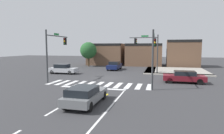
# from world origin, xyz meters

# --- Properties ---
(ground_plane) EXTENTS (120.00, 120.00, 0.00)m
(ground_plane) POSITION_xyz_m (0.00, 0.00, 0.00)
(ground_plane) COLOR #353538
(crosswalk_near) EXTENTS (11.47, 3.09, 0.01)m
(crosswalk_near) POSITION_xyz_m (-0.00, -4.50, 0.00)
(crosswalk_near) COLOR silver
(crosswalk_near) RESTS_ON ground_plane
(lane_markings) EXTENTS (6.80, 18.75, 0.01)m
(lane_markings) POSITION_xyz_m (1.16, -11.43, 0.00)
(lane_markings) COLOR white
(lane_markings) RESTS_ON ground_plane
(bike_detector_marking) EXTENTS (0.99, 0.99, 0.01)m
(bike_detector_marking) POSITION_xyz_m (1.74, -8.65, 0.00)
(bike_detector_marking) COLOR yellow
(bike_detector_marking) RESTS_ON ground_plane
(curb_corner_northeast) EXTENTS (10.00, 10.60, 0.15)m
(curb_corner_northeast) POSITION_xyz_m (8.49, 9.42, 0.07)
(curb_corner_northeast) COLOR #9E998E
(curb_corner_northeast) RESTS_ON ground_plane
(storefront_row) EXTENTS (24.12, 6.91, 5.58)m
(storefront_row) POSITION_xyz_m (2.09, 18.98, 2.56)
(storefront_row) COLOR brown
(storefront_row) RESTS_ON ground_plane
(traffic_signal_southwest) EXTENTS (0.32, 5.01, 6.02)m
(traffic_signal_southwest) POSITION_xyz_m (-5.98, -3.21, 4.08)
(traffic_signal_southwest) COLOR #383A3D
(traffic_signal_southwest) RESTS_ON ground_plane
(traffic_signal_northeast) EXTENTS (4.44, 0.32, 5.98)m
(traffic_signal_northeast) POSITION_xyz_m (4.50, 5.97, 4.11)
(traffic_signal_northeast) COLOR #383A3D
(traffic_signal_northeast) RESTS_ON ground_plane
(traffic_signal_southeast) EXTENTS (0.32, 5.63, 5.69)m
(traffic_signal_southeast) POSITION_xyz_m (5.79, -3.76, 3.92)
(traffic_signal_southeast) COLOR #383A3D
(traffic_signal_southeast) RESTS_ON ground_plane
(car_silver) EXTENTS (4.36, 1.74, 1.48)m
(car_silver) POSITION_xyz_m (-8.06, 2.22, 0.73)
(car_silver) COLOR #B7BABF
(car_silver) RESTS_ON ground_plane
(car_maroon) EXTENTS (4.58, 1.88, 1.35)m
(car_maroon) POSITION_xyz_m (9.15, -1.19, 0.71)
(car_maroon) COLOR maroon
(car_maroon) RESTS_ON ground_plane
(car_navy) EXTENTS (1.88, 4.53, 1.51)m
(car_navy) POSITION_xyz_m (-1.61, 9.27, 0.76)
(car_navy) COLOR #141E4C
(car_navy) RESTS_ON ground_plane
(car_gray) EXTENTS (1.93, 4.40, 1.34)m
(car_gray) POSITION_xyz_m (1.43, -11.78, 0.70)
(car_gray) COLOR slate
(car_gray) RESTS_ON ground_plane
(roadside_tree) EXTENTS (3.53, 3.53, 5.17)m
(roadside_tree) POSITION_xyz_m (-8.50, 14.00, 3.38)
(roadside_tree) COLOR #4C3823
(roadside_tree) RESTS_ON ground_plane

